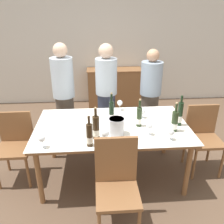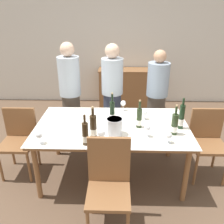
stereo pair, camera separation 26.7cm
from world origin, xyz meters
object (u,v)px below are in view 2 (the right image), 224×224
(wine_glass_0, at_px, (147,128))
(chair_right_end, at_px, (207,138))
(wine_bottle_2, at_px, (93,127))
(chair_left_end, at_px, (19,137))
(wine_bottle_3, at_px, (174,125))
(chair_near_front, at_px, (109,180))
(sideboard_cabinet, at_px, (126,87))
(wine_glass_2, at_px, (145,113))
(wine_bottle_1, at_px, (113,113))
(wine_glass_5, at_px, (39,136))
(person_guest_right, at_px, (156,99))
(person_guest_left, at_px, (112,95))
(person_host, at_px, (71,95))
(ice_bucket, at_px, (115,126))
(wine_glass_3, at_px, (102,133))
(wine_glass_4, at_px, (169,136))
(wine_bottle_0, at_px, (181,117))
(wine_bottle_4, at_px, (85,134))
(dining_table, at_px, (112,130))
(wine_bottle_5, at_px, (139,118))
(wine_glass_1, at_px, (123,104))

(wine_glass_0, xyz_separation_m, chair_right_end, (0.83, 0.35, -0.32))
(wine_bottle_2, height_order, chair_left_end, wine_bottle_2)
(wine_bottle_3, height_order, chair_near_front, wine_bottle_3)
(sideboard_cabinet, bearing_deg, wine_glass_2, -85.61)
(wine_bottle_1, xyz_separation_m, chair_near_front, (-0.02, -0.85, -0.34))
(wine_glass_5, distance_m, chair_right_end, 2.09)
(wine_glass_2, xyz_separation_m, person_guest_right, (0.26, 0.70, -0.08))
(person_guest_left, bearing_deg, wine_glass_0, -69.92)
(person_host, height_order, person_guest_right, person_host)
(chair_right_end, height_order, person_guest_right, person_guest_right)
(wine_bottle_1, xyz_separation_m, wine_bottle_2, (-0.20, -0.38, -0.01))
(wine_glass_0, distance_m, chair_near_front, 0.72)
(sideboard_cabinet, xyz_separation_m, wine_bottle_3, (0.48, -2.70, 0.45))
(chair_left_end, xyz_separation_m, person_guest_left, (1.22, 0.82, 0.29))
(chair_left_end, bearing_deg, person_guest_left, 33.86)
(wine_glass_0, xyz_separation_m, person_guest_left, (-0.43, 1.16, -0.04))
(sideboard_cabinet, bearing_deg, chair_right_end, -67.63)
(wine_bottle_1, height_order, wine_glass_5, wine_bottle_1)
(ice_bucket, distance_m, chair_right_end, 1.28)
(wine_glass_0, distance_m, wine_glass_3, 0.52)
(wine_glass_3, bearing_deg, wine_glass_0, 12.78)
(wine_glass_4, distance_m, chair_right_end, 0.84)
(ice_bucket, bearing_deg, sideboard_cabinet, 85.71)
(wine_bottle_0, xyz_separation_m, wine_bottle_4, (-1.10, -0.40, -0.02))
(wine_bottle_4, xyz_separation_m, wine_glass_0, (0.67, 0.18, -0.02))
(ice_bucket, distance_m, wine_bottle_1, 0.31)
(wine_bottle_0, bearing_deg, wine_bottle_2, -166.30)
(dining_table, xyz_separation_m, wine_glass_2, (0.42, 0.19, 0.15))
(wine_bottle_4, xyz_separation_m, wine_bottle_5, (0.60, 0.41, -0.00))
(wine_bottle_5, bearing_deg, chair_left_end, 175.51)
(wine_bottle_3, relative_size, person_guest_left, 0.23)
(wine_bottle_1, relative_size, wine_glass_3, 2.78)
(dining_table, relative_size, wine_glass_5, 13.07)
(chair_right_end, distance_m, person_guest_left, 1.52)
(wine_bottle_1, xyz_separation_m, wine_glass_1, (0.14, 0.38, -0.03))
(sideboard_cabinet, distance_m, wine_bottle_1, 2.48)
(wine_glass_2, bearing_deg, wine_bottle_0, -30.27)
(chair_left_end, bearing_deg, person_host, 54.57)
(wine_bottle_4, xyz_separation_m, person_guest_left, (0.25, 1.35, -0.06))
(wine_bottle_4, bearing_deg, wine_bottle_5, 34.30)
(wine_glass_3, height_order, person_guest_left, person_guest_left)
(wine_bottle_0, height_order, wine_glass_3, wine_bottle_0)
(ice_bucket, xyz_separation_m, wine_glass_4, (0.58, -0.17, -0.02))
(wine_bottle_0, distance_m, chair_right_end, 0.56)
(wine_glass_3, relative_size, person_guest_right, 0.09)
(wine_glass_4, bearing_deg, dining_table, 147.41)
(wine_bottle_4, distance_m, wine_glass_1, 1.00)
(wine_bottle_3, height_order, wine_bottle_4, wine_bottle_3)
(wine_bottle_1, xyz_separation_m, wine_glass_5, (-0.76, -0.53, -0.04))
(person_guest_right, bearing_deg, person_host, -179.43)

